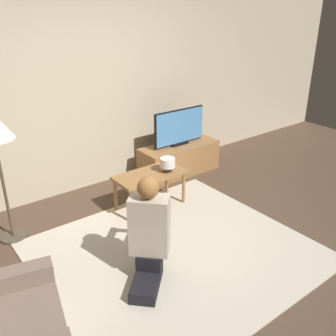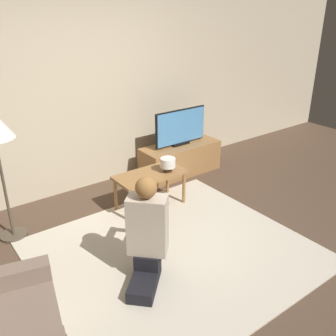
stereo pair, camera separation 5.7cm
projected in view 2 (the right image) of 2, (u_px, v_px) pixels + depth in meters
ground_plane at (174, 253)px, 3.73m from camera, size 10.00×10.00×0.00m
wall_back at (80, 90)px, 4.62m from camera, size 10.00×0.06×2.60m
rug at (174, 252)px, 3.73m from camera, size 2.53×2.29×0.02m
tv_stand at (180, 159)px, 5.42m from camera, size 1.17×0.46×0.43m
tv at (180, 127)px, 5.22m from camera, size 0.84×0.08×0.51m
coffee_table at (150, 178)px, 4.42m from camera, size 0.84×0.42×0.45m
person_kneeling at (147, 231)px, 3.22m from camera, size 0.75×0.74×0.98m
table_lamp at (168, 163)px, 4.41m from camera, size 0.18×0.18×0.17m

